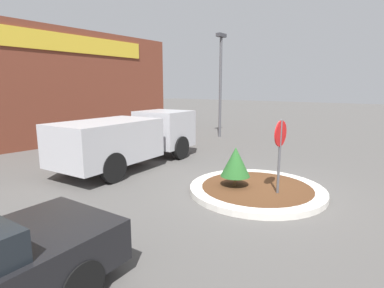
% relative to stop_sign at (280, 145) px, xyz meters
% --- Properties ---
extents(ground_plane, '(120.00, 120.00, 0.00)m').
position_rel_stop_sign_xyz_m(ground_plane, '(0.09, 0.68, -1.49)').
color(ground_plane, '#514F4C').
extents(traffic_island, '(3.85, 3.85, 0.17)m').
position_rel_stop_sign_xyz_m(traffic_island, '(0.09, 0.68, -1.41)').
color(traffic_island, beige).
rests_on(traffic_island, ground_plane).
extents(stop_sign, '(0.69, 0.07, 2.16)m').
position_rel_stop_sign_xyz_m(stop_sign, '(0.00, 0.00, 0.00)').
color(stop_sign, '#4C4C51').
rests_on(stop_sign, ground_plane).
extents(island_shrub, '(0.85, 0.85, 1.15)m').
position_rel_stop_sign_xyz_m(island_shrub, '(-0.26, 1.19, -0.60)').
color(island_shrub, brown).
rests_on(island_shrub, traffic_island).
extents(utility_truck, '(6.40, 2.95, 1.99)m').
position_rel_stop_sign_xyz_m(utility_truck, '(-0.32, 5.84, -0.35)').
color(utility_truck, '#B2B2B7').
rests_on(utility_truck, ground_plane).
extents(storefront_building, '(14.29, 6.07, 6.07)m').
position_rel_stop_sign_xyz_m(storefront_building, '(0.36, 15.02, 1.55)').
color(storefront_building, brown).
rests_on(storefront_building, ground_plane).
extents(light_pole, '(0.70, 0.30, 6.14)m').
position_rel_stop_sign_xyz_m(light_pole, '(7.79, 7.37, 2.13)').
color(light_pole, '#4C4C51').
rests_on(light_pole, ground_plane).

